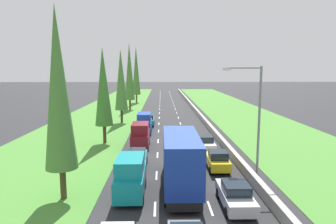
% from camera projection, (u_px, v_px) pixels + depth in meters
% --- Properties ---
extents(ground_plane, '(300.00, 300.00, 0.00)m').
position_uv_depth(ground_plane, '(168.00, 111.00, 63.42)').
color(ground_plane, '#28282B').
rests_on(ground_plane, ground).
extents(grass_verge_left, '(14.00, 140.00, 0.04)m').
position_uv_depth(grass_verge_left, '(108.00, 111.00, 63.14)').
color(grass_verge_left, '#478433').
rests_on(grass_verge_left, ground).
extents(grass_verge_right, '(14.00, 140.00, 0.04)m').
position_uv_depth(grass_verge_right, '(235.00, 111.00, 63.72)').
color(grass_verge_right, '#478433').
rests_on(grass_verge_right, ground).
extents(median_barrier, '(0.44, 120.00, 0.85)m').
position_uv_depth(median_barrier, '(195.00, 109.00, 63.48)').
color(median_barrier, '#9E9B93').
rests_on(median_barrier, ground).
extents(lane_markings, '(3.64, 116.00, 0.01)m').
position_uv_depth(lane_markings, '(168.00, 111.00, 63.42)').
color(lane_markings, white).
rests_on(lane_markings, ground).
extents(teal_van_left_lane, '(1.96, 4.90, 2.82)m').
position_uv_depth(teal_van_left_lane, '(131.00, 176.00, 20.68)').
color(teal_van_left_lane, teal).
rests_on(teal_van_left_lane, ground).
extents(teal_hatchback_left_lane, '(1.74, 3.90, 1.72)m').
position_uv_depth(teal_hatchback_left_lane, '(137.00, 158.00, 26.76)').
color(teal_hatchback_left_lane, teal).
rests_on(teal_hatchback_left_lane, ground).
extents(maroon_van_left_lane, '(1.96, 4.90, 2.82)m').
position_uv_depth(maroon_van_left_lane, '(140.00, 135.00, 33.45)').
color(maroon_van_left_lane, maroon).
rests_on(maroon_van_left_lane, ground).
extents(silver_sedan_right_lane, '(1.82, 4.50, 1.64)m').
position_uv_depth(silver_sedan_right_lane, '(235.00, 195.00, 19.01)').
color(silver_sedan_right_lane, silver).
rests_on(silver_sedan_right_lane, ground).
extents(blue_van_left_lane, '(1.96, 4.90, 2.82)m').
position_uv_depth(blue_van_left_lane, '(144.00, 123.00, 41.06)').
color(blue_van_left_lane, '#1E47B7').
rests_on(blue_van_left_lane, ground).
extents(yellow_hatchback_right_lane, '(1.74, 3.90, 1.72)m').
position_uv_depth(yellow_hatchback_right_lane, '(218.00, 160.00, 26.14)').
color(yellow_hatchback_right_lane, yellow).
rests_on(yellow_hatchback_right_lane, ground).
extents(blue_box_truck_centre_lane, '(2.46, 9.40, 4.18)m').
position_uv_depth(blue_box_truck_centre_lane, '(180.00, 159.00, 21.92)').
color(blue_box_truck_centre_lane, black).
rests_on(blue_box_truck_centre_lane, ground).
extents(white_sedan_right_lane, '(1.82, 4.50, 1.64)m').
position_uv_depth(white_sedan_right_lane, '(205.00, 143.00, 32.49)').
color(white_sedan_right_lane, white).
rests_on(white_sedan_right_lane, ground).
extents(teal_sedan_left_lane, '(1.82, 4.50, 1.64)m').
position_uv_depth(teal_sedan_left_lane, '(149.00, 120.00, 47.19)').
color(teal_sedan_left_lane, teal).
rests_on(teal_sedan_left_lane, ground).
extents(poplar_tree_nearest, '(2.12, 2.12, 12.86)m').
position_uv_depth(poplar_tree_nearest, '(58.00, 89.00, 19.22)').
color(poplar_tree_nearest, '#4C3823').
rests_on(poplar_tree_nearest, ground).
extents(poplar_tree_second, '(2.08, 2.08, 11.32)m').
position_uv_depth(poplar_tree_second, '(103.00, 87.00, 34.68)').
color(poplar_tree_second, '#4C3823').
rests_on(poplar_tree_second, ground).
extents(poplar_tree_third, '(2.10, 2.10, 12.00)m').
position_uv_depth(poplar_tree_third, '(121.00, 80.00, 48.25)').
color(poplar_tree_third, '#4C3823').
rests_on(poplar_tree_third, ground).
extents(poplar_tree_fourth, '(2.16, 2.16, 14.38)m').
position_uv_depth(poplar_tree_fourth, '(129.00, 72.00, 64.18)').
color(poplar_tree_fourth, '#4C3823').
rests_on(poplar_tree_fourth, ground).
extents(poplar_tree_fifth, '(2.17, 2.17, 14.68)m').
position_uv_depth(poplar_tree_fifth, '(136.00, 71.00, 77.72)').
color(poplar_tree_fifth, '#4C3823').
rests_on(poplar_tree_fifth, ground).
extents(street_light_mast, '(3.20, 0.28, 9.00)m').
position_uv_depth(street_light_mast, '(255.00, 113.00, 24.38)').
color(street_light_mast, gray).
rests_on(street_light_mast, ground).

